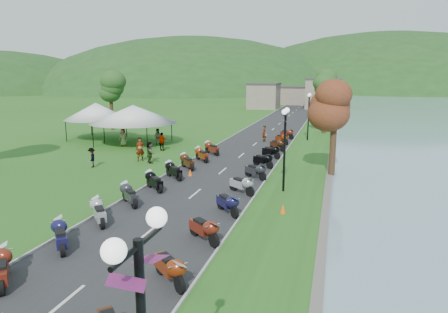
% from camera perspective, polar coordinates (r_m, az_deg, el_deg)
% --- Properties ---
extents(road, '(7.00, 120.00, 0.02)m').
position_cam_1_polar(road, '(46.74, 5.88, 2.96)').
color(road, '#2B2B2D').
rests_on(road, ground).
extents(hills_backdrop, '(360.00, 120.00, 76.00)m').
position_cam_1_polar(hills_backdrop, '(205.81, 13.74, 9.33)').
color(hills_backdrop, '#285621').
rests_on(hills_backdrop, ground).
extents(far_building, '(18.00, 16.00, 5.00)m').
position_cam_1_polar(far_building, '(91.19, 9.63, 8.62)').
color(far_building, gray).
rests_on(far_building, ground).
extents(moto_row_left, '(2.60, 34.49, 1.10)m').
position_cam_1_polar(moto_row_left, '(21.17, -15.10, -6.51)').
color(moto_row_left, '#331411').
rests_on(moto_row_left, ground).
extents(moto_row_right, '(2.60, 42.26, 1.10)m').
position_cam_1_polar(moto_row_right, '(25.58, 3.54, -2.99)').
color(moto_row_right, '#331411').
rests_on(moto_row_right, ground).
extents(vendor_tent_main, '(5.79, 5.79, 4.00)m').
position_cam_1_polar(vendor_tent_main, '(41.64, -12.77, 4.44)').
color(vendor_tent_main, white).
rests_on(vendor_tent_main, ground).
extents(vendor_tent_side, '(4.59, 4.59, 4.00)m').
position_cam_1_polar(vendor_tent_side, '(46.04, -17.72, 4.84)').
color(vendor_tent_side, white).
rests_on(vendor_tent_side, ground).
extents(tree_lakeside, '(2.77, 2.77, 7.68)m').
position_cam_1_polar(tree_lakeside, '(28.73, 15.48, 4.90)').
color(tree_lakeside, '#316125').
rests_on(tree_lakeside, ground).
extents(pedestrian_a, '(0.89, 0.86, 1.98)m').
position_cam_1_polar(pedestrian_a, '(33.60, -11.82, -0.65)').
color(pedestrian_a, slate).
rests_on(pedestrian_a, ground).
extents(pedestrian_b, '(0.86, 0.53, 1.68)m').
position_cam_1_polar(pedestrian_b, '(41.02, -9.44, 1.64)').
color(pedestrian_b, slate).
rests_on(pedestrian_b, ground).
extents(pedestrian_c, '(0.79, 1.06, 1.52)m').
position_cam_1_polar(pedestrian_c, '(32.35, -18.28, -1.46)').
color(pedestrian_c, slate).
rests_on(pedestrian_c, ground).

